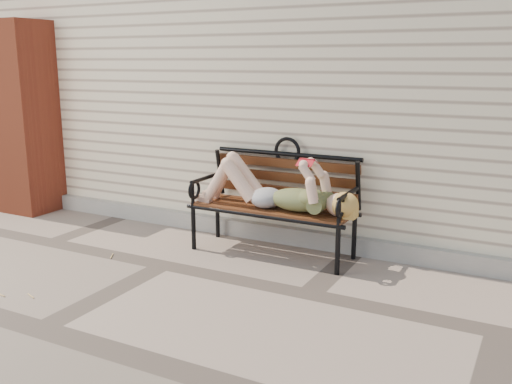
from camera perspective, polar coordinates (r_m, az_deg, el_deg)
The scene contains 6 objects.
ground at distance 4.64m, azimuth -9.21°, elevation -7.24°, with size 80.00×80.00×0.00m, color gray.
house_wall at distance 6.99m, azimuth 5.48°, elevation 12.20°, with size 8.00×4.00×3.00m, color #F8E8C2.
foundation_strip at distance 5.39m, azimuth -3.07°, elevation -3.38°, with size 8.00×0.10×0.15m, color #B0AD9F.
brick_pillar at distance 6.53m, azimuth -22.01°, elevation 6.86°, with size 0.50×0.50×2.00m, color #A54125.
garden_bench at distance 4.78m, azimuth 2.10°, elevation 0.24°, with size 1.48×0.59×0.96m.
reading_woman at distance 4.66m, azimuth 1.61°, elevation 0.32°, with size 1.40×0.32×0.44m.
Camera 1 is at (2.65, -3.47, 1.60)m, focal length 40.00 mm.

